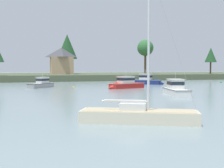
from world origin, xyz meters
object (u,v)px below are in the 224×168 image
at_px(sailboat_cream, 139,119).
at_px(mooring_buoy_green, 221,82).
at_px(cruiser_grey, 43,85).
at_px(cruiser_white, 175,91).
at_px(mooring_buoy_yellow, 74,87).
at_px(cruiser_red, 124,85).
at_px(cruiser_navy, 148,82).

distance_m(sailboat_cream, mooring_buoy_green, 62.54).
bearing_deg(cruiser_grey, cruiser_white, -53.28).
height_order(sailboat_cream, mooring_buoy_green, sailboat_cream).
bearing_deg(sailboat_cream, mooring_buoy_yellow, 86.08).
bearing_deg(cruiser_red, cruiser_grey, 152.80).
bearing_deg(cruiser_white, cruiser_red, 98.72).
xyz_separation_m(cruiser_grey, mooring_buoy_yellow, (6.01, -1.03, -0.44)).
height_order(cruiser_grey, cruiser_white, cruiser_white).
distance_m(cruiser_white, sailboat_cream, 22.66).
height_order(cruiser_grey, cruiser_navy, cruiser_navy).
relative_size(cruiser_grey, cruiser_white, 0.79).
xyz_separation_m(cruiser_red, mooring_buoy_green, (31.77, 12.25, -0.48)).
bearing_deg(mooring_buoy_green, cruiser_red, -158.92).
bearing_deg(cruiser_grey, mooring_buoy_yellow, -9.72).
relative_size(cruiser_grey, mooring_buoy_yellow, 14.85).
relative_size(cruiser_navy, mooring_buoy_green, 14.26).
bearing_deg(cruiser_white, sailboat_cream, -126.32).
bearing_deg(sailboat_cream, cruiser_grey, 94.63).
xyz_separation_m(cruiser_white, mooring_buoy_green, (29.47, 27.25, -0.47)).
bearing_deg(sailboat_cream, mooring_buoy_green, 46.69).
distance_m(cruiser_grey, mooring_buoy_yellow, 6.11).
relative_size(sailboat_cream, cruiser_navy, 1.41).
bearing_deg(mooring_buoy_green, cruiser_navy, -178.94).
bearing_deg(cruiser_white, cruiser_navy, 72.98).
bearing_deg(mooring_buoy_green, sailboat_cream, -133.31).
height_order(cruiser_grey, mooring_buoy_yellow, cruiser_grey).
distance_m(cruiser_white, cruiser_red, 15.18).
xyz_separation_m(cruiser_grey, cruiser_navy, (24.94, 4.44, 0.07)).
height_order(cruiser_navy, mooring_buoy_yellow, cruiser_navy).
bearing_deg(cruiser_navy, mooring_buoy_yellow, -163.88).
xyz_separation_m(sailboat_cream, cruiser_red, (11.12, 33.26, 0.32)).
bearing_deg(mooring_buoy_yellow, cruiser_white, -63.40).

